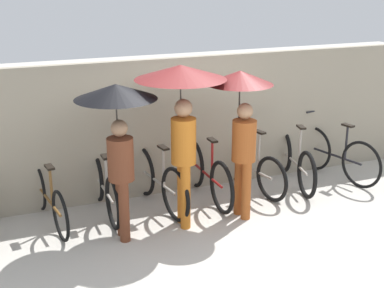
% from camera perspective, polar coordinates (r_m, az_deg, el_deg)
% --- Properties ---
extents(ground_plane, '(30.00, 30.00, 0.00)m').
position_cam_1_polar(ground_plane, '(6.67, 3.39, -10.83)').
color(ground_plane, '#B7B2A8').
extents(back_wall, '(13.26, 0.12, 2.03)m').
position_cam_1_polar(back_wall, '(7.91, -2.27, 1.89)').
color(back_wall, gray).
rests_on(back_wall, ground).
extents(parked_bicycle_1, '(0.44, 1.70, 0.98)m').
position_cam_1_polar(parked_bicycle_1, '(7.32, -15.04, -5.65)').
color(parked_bicycle_1, black).
rests_on(parked_bicycle_1, ground).
extents(parked_bicycle_2, '(0.44, 1.68, 1.08)m').
position_cam_1_polar(parked_bicycle_2, '(7.45, -9.33, -4.68)').
color(parked_bicycle_2, black).
rests_on(parked_bicycle_2, ground).
extents(parked_bicycle_3, '(0.45, 1.76, 1.03)m').
position_cam_1_polar(parked_bicycle_3, '(7.56, -3.66, -3.94)').
color(parked_bicycle_3, black).
rests_on(parked_bicycle_3, ground).
extents(parked_bicycle_4, '(0.44, 1.78, 1.04)m').
position_cam_1_polar(parked_bicycle_4, '(7.81, 1.59, -3.17)').
color(parked_bicycle_4, black).
rests_on(parked_bicycle_4, ground).
extents(parked_bicycle_5, '(0.48, 1.64, 1.11)m').
position_cam_1_polar(parked_bicycle_5, '(8.17, 6.28, -2.51)').
color(parked_bicycle_5, black).
rests_on(parked_bicycle_5, ground).
extents(parked_bicycle_6, '(0.57, 1.77, 1.03)m').
position_cam_1_polar(parked_bicycle_6, '(8.51, 10.87, -1.80)').
color(parked_bicycle_6, black).
rests_on(parked_bicycle_6, ground).
extents(parked_bicycle_7, '(0.56, 1.68, 1.04)m').
position_cam_1_polar(parked_bicycle_7, '(8.88, 15.12, -1.13)').
color(parked_bicycle_7, black).
rests_on(parked_bicycle_7, ground).
extents(pedestrian_leading, '(1.00, 1.00, 1.94)m').
position_cam_1_polar(pedestrian_leading, '(6.43, -7.95, 2.70)').
color(pedestrian_leading, brown).
rests_on(pedestrian_leading, ground).
extents(pedestrian_center, '(1.16, 1.16, 2.11)m').
position_cam_1_polar(pedestrian_center, '(6.68, -1.14, 5.08)').
color(pedestrian_center, '#C66B1E').
rests_on(pedestrian_center, ground).
extents(pedestrian_trailing, '(0.87, 0.87, 1.99)m').
position_cam_1_polar(pedestrian_trailing, '(6.99, 5.31, 3.83)').
color(pedestrian_trailing, '#9E4C1E').
rests_on(pedestrian_trailing, ground).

